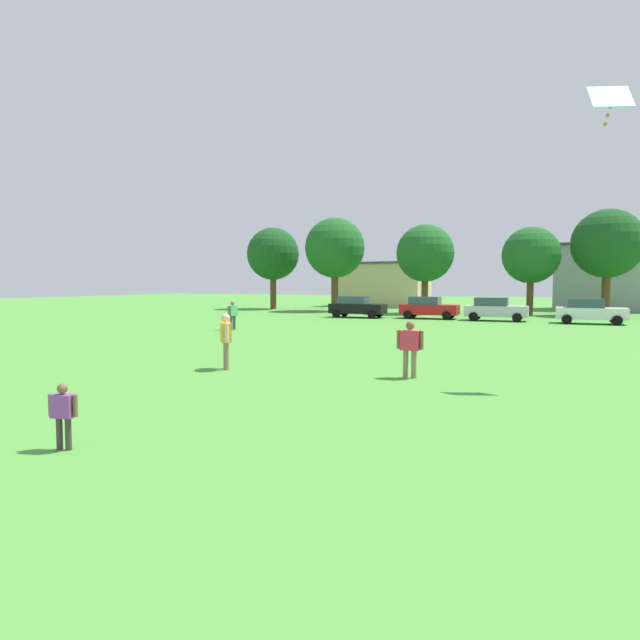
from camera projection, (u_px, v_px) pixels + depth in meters
ground_plane at (389, 327)px, 33.12m from camera, size 160.00×160.00×0.00m
child_kite_flyer at (63, 410)px, 8.75m from camera, size 0.51×0.28×1.09m
adult_bystander at (410, 344)px, 15.39m from camera, size 0.78×0.30×1.63m
bystander_near_trees at (226, 336)px, 16.93m from camera, size 0.60×0.69×1.76m
bystander_midfield at (233, 313)px, 31.21m from camera, size 0.41×0.79×1.68m
kite at (610, 99)px, 13.95m from camera, size 1.15×0.81×1.07m
parked_car_black_0 at (357, 307)px, 42.32m from camera, size 4.30×2.02×1.68m
parked_car_red_1 at (428, 307)px, 40.93m from camera, size 4.30×2.02×1.68m
parked_car_silver_2 at (495, 309)px, 38.60m from camera, size 4.30×2.02×1.68m
parked_car_white_3 at (590, 311)px, 35.75m from camera, size 4.30×2.02×1.68m
tree_far_left at (273, 254)px, 55.93m from camera, size 5.42×5.42×8.44m
tree_left at (335, 248)px, 51.50m from camera, size 5.73×5.73×8.93m
tree_center at (425, 253)px, 47.23m from camera, size 5.03×5.03×7.84m
tree_right at (531, 255)px, 45.70m from camera, size 4.79×4.79×7.47m
tree_far_right at (607, 244)px, 43.87m from camera, size 5.61×5.61×8.74m
house_left at (384, 284)px, 62.80m from camera, size 10.10×7.43×5.07m
house_right at (609, 277)px, 53.44m from camera, size 10.57×8.21×6.56m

